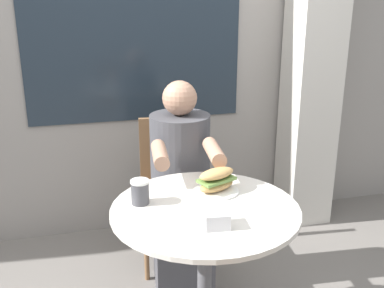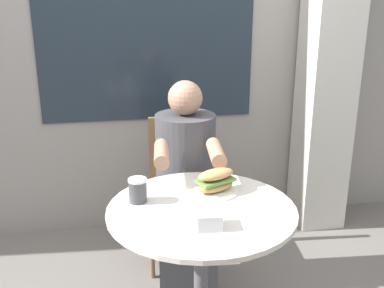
{
  "view_description": "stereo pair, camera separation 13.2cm",
  "coord_description": "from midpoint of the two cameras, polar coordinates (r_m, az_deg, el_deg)",
  "views": [
    {
      "loc": [
        -0.47,
        -1.55,
        1.55
      ],
      "look_at": [
        0.0,
        0.2,
        0.95
      ],
      "focal_mm": 42.0,
      "sensor_mm": 36.0,
      "label": 1
    },
    {
      "loc": [
        -0.34,
        -1.58,
        1.55
      ],
      "look_at": [
        0.0,
        0.2,
        0.95
      ],
      "focal_mm": 42.0,
      "sensor_mm": 36.0,
      "label": 2
    }
  ],
  "objects": [
    {
      "name": "drink_cup",
      "position": [
        1.83,
        -4.85,
        -5.9
      ],
      "size": [
        0.08,
        0.08,
        0.1
      ],
      "color": "#424247",
      "rests_on": "cafe_table"
    },
    {
      "name": "cafe_table",
      "position": [
        1.9,
        3.23,
        -13.47
      ],
      "size": [
        0.76,
        0.76,
        0.75
      ],
      "color": "beige",
      "rests_on": "ground_plane"
    },
    {
      "name": "napkin_box",
      "position": [
        1.65,
        4.51,
        -9.58
      ],
      "size": [
        0.1,
        0.1,
        0.06
      ],
      "rotation": [
        0.0,
        0.0,
        -0.12
      ],
      "color": "silver",
      "rests_on": "cafe_table"
    },
    {
      "name": "seated_diner",
      "position": [
        2.4,
        0.83,
        -7.56
      ],
      "size": [
        0.37,
        0.57,
        1.16
      ],
      "rotation": [
        0.0,
        0.0,
        3.03
      ],
      "color": "#424247",
      "rests_on": "ground_plane"
    },
    {
      "name": "sandwich_on_plate",
      "position": [
        1.92,
        5.01,
        -4.9
      ],
      "size": [
        0.19,
        0.19,
        0.1
      ],
      "rotation": [
        0.0,
        0.0,
        0.39
      ],
      "color": "white",
      "rests_on": "cafe_table"
    },
    {
      "name": "storefront_wall",
      "position": [
        2.96,
        -3.03,
        15.26
      ],
      "size": [
        8.0,
        0.09,
        2.8
      ],
      "color": "gray",
      "rests_on": "ground_plane"
    },
    {
      "name": "lattice_pillar",
      "position": [
        3.12,
        18.22,
        10.84
      ],
      "size": [
        0.31,
        0.31,
        2.4
      ],
      "color": "beige",
      "rests_on": "ground_plane"
    },
    {
      "name": "diner_chair",
      "position": [
        2.71,
        -0.33,
        -4.17
      ],
      "size": [
        0.42,
        0.42,
        0.87
      ],
      "rotation": [
        0.0,
        0.0,
        3.03
      ],
      "color": "brown",
      "rests_on": "ground_plane"
    }
  ]
}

